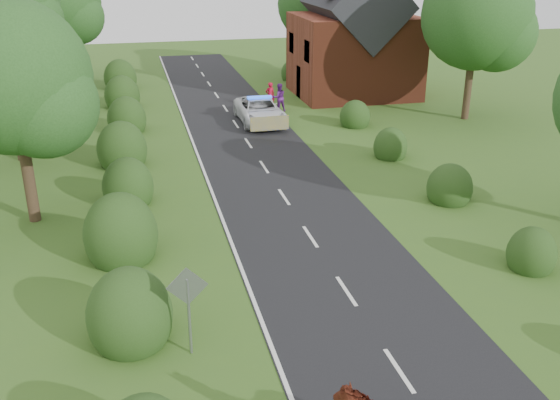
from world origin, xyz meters
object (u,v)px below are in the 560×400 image
object	(u,v)px
road_sign	(188,298)
pedestrian_purple	(279,97)
pedestrian_red	(270,95)
police_van	(260,111)

from	to	relation	value
road_sign	pedestrian_purple	size ratio (longest dim) A/B	1.40
pedestrian_purple	road_sign	bearing A→B (deg)	66.61
pedestrian_red	pedestrian_purple	world-z (taller)	pedestrian_purple
road_sign	pedestrian_red	distance (m)	26.63
police_van	pedestrian_purple	size ratio (longest dim) A/B	2.98
road_sign	pedestrian_purple	world-z (taller)	road_sign
police_van	road_sign	bearing A→B (deg)	-106.59
police_van	pedestrian_purple	world-z (taller)	pedestrian_purple
police_van	pedestrian_red	bearing A→B (deg)	67.33
police_van	pedestrian_purple	xyz separation A→B (m)	(1.79, 2.46, 0.16)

